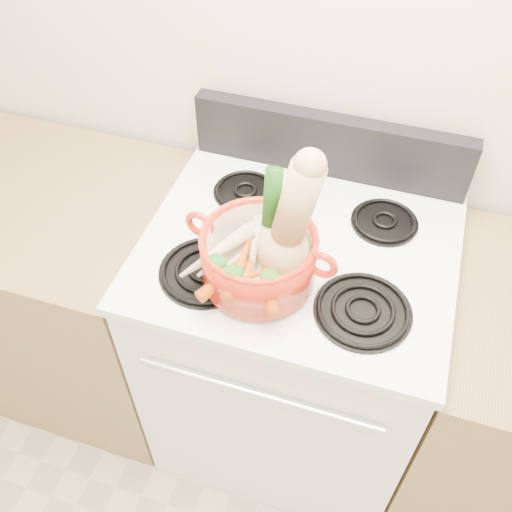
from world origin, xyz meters
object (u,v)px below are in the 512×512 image
(squash, at_px, (288,219))
(leek, at_px, (270,218))
(dutch_oven, at_px, (259,257))
(stove_body, at_px, (291,350))

(squash, distance_m, leek, 0.06)
(squash, height_order, leek, squash)
(dutch_oven, relative_size, squash, 0.83)
(dutch_oven, xyz_separation_m, squash, (0.06, 0.02, 0.12))
(stove_body, distance_m, leek, 0.67)
(squash, bearing_deg, leek, 167.24)
(squash, relative_size, leek, 1.22)
(stove_body, distance_m, squash, 0.70)
(stove_body, relative_size, leek, 3.57)
(stove_body, height_order, squash, squash)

